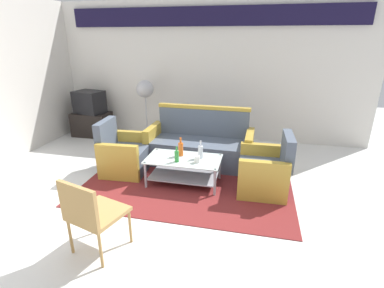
{
  "coord_description": "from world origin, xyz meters",
  "views": [
    {
      "loc": [
        1.01,
        -3.0,
        2.09
      ],
      "look_at": [
        0.16,
        0.77,
        0.65
      ],
      "focal_mm": 26.89,
      "sensor_mm": 36.0,
      "label": 1
    }
  ],
  "objects_px": {
    "armchair_left": "(124,155)",
    "pedestal_fan": "(145,92)",
    "bottle_orange": "(181,149)",
    "tv_stand": "(92,124)",
    "wicker_chair": "(91,211)",
    "bottle_green": "(177,156)",
    "television": "(89,102)",
    "bottle_clear": "(201,152)",
    "couch": "(200,146)",
    "armchair_right": "(265,172)",
    "cup": "(197,159)",
    "coffee_table": "(184,167)"
  },
  "relations": [
    {
      "from": "armchair_left",
      "to": "pedestal_fan",
      "type": "distance_m",
      "value": 1.8
    },
    {
      "from": "armchair_right",
      "to": "cup",
      "type": "xyz_separation_m",
      "value": [
        -0.96,
        -0.15,
        0.17
      ]
    },
    {
      "from": "armchair_left",
      "to": "television",
      "type": "xyz_separation_m",
      "value": [
        -1.52,
        1.58,
        0.47
      ]
    },
    {
      "from": "armchair_right",
      "to": "cup",
      "type": "height_order",
      "value": "armchair_right"
    },
    {
      "from": "coffee_table",
      "to": "pedestal_fan",
      "type": "height_order",
      "value": "pedestal_fan"
    },
    {
      "from": "armchair_right",
      "to": "television",
      "type": "height_order",
      "value": "television"
    },
    {
      "from": "couch",
      "to": "tv_stand",
      "type": "height_order",
      "value": "couch"
    },
    {
      "from": "bottle_orange",
      "to": "cup",
      "type": "relative_size",
      "value": 2.86
    },
    {
      "from": "tv_stand",
      "to": "bottle_green",
      "type": "bearing_deg",
      "value": -37.27
    },
    {
      "from": "bottle_orange",
      "to": "couch",
      "type": "bearing_deg",
      "value": 77.95
    },
    {
      "from": "coffee_table",
      "to": "bottle_green",
      "type": "distance_m",
      "value": 0.27
    },
    {
      "from": "bottle_orange",
      "to": "tv_stand",
      "type": "distance_m",
      "value": 3.03
    },
    {
      "from": "bottle_green",
      "to": "wicker_chair",
      "type": "bearing_deg",
      "value": -106.35
    },
    {
      "from": "television",
      "to": "wicker_chair",
      "type": "bearing_deg",
      "value": 133.35
    },
    {
      "from": "bottle_clear",
      "to": "wicker_chair",
      "type": "xyz_separation_m",
      "value": [
        -0.75,
        -1.73,
        -0.02
      ]
    },
    {
      "from": "armchair_left",
      "to": "cup",
      "type": "distance_m",
      "value": 1.33
    },
    {
      "from": "couch",
      "to": "bottle_clear",
      "type": "height_order",
      "value": "couch"
    },
    {
      "from": "coffee_table",
      "to": "bottle_orange",
      "type": "relative_size",
      "value": 3.84
    },
    {
      "from": "armchair_left",
      "to": "bottle_orange",
      "type": "xyz_separation_m",
      "value": [
        0.99,
        -0.1,
        0.23
      ]
    },
    {
      "from": "bottle_green",
      "to": "television",
      "type": "distance_m",
      "value": 3.17
    },
    {
      "from": "armchair_left",
      "to": "television",
      "type": "relative_size",
      "value": 1.25
    },
    {
      "from": "couch",
      "to": "tv_stand",
      "type": "relative_size",
      "value": 2.27
    },
    {
      "from": "television",
      "to": "bottle_clear",
      "type": "bearing_deg",
      "value": 161.12
    },
    {
      "from": "coffee_table",
      "to": "armchair_right",
      "type": "bearing_deg",
      "value": 2.65
    },
    {
      "from": "armchair_right",
      "to": "wicker_chair",
      "type": "relative_size",
      "value": 1.01
    },
    {
      "from": "television",
      "to": "bottle_green",
      "type": "bearing_deg",
      "value": 155.04
    },
    {
      "from": "pedestal_fan",
      "to": "armchair_left",
      "type": "bearing_deg",
      "value": -82.07
    },
    {
      "from": "bottle_orange",
      "to": "bottle_green",
      "type": "distance_m",
      "value": 0.23
    },
    {
      "from": "armchair_right",
      "to": "bottle_green",
      "type": "xyz_separation_m",
      "value": [
        -1.25,
        -0.19,
        0.21
      ]
    },
    {
      "from": "television",
      "to": "wicker_chair",
      "type": "height_order",
      "value": "television"
    },
    {
      "from": "couch",
      "to": "television",
      "type": "bearing_deg",
      "value": -18.5
    },
    {
      "from": "coffee_table",
      "to": "cup",
      "type": "xyz_separation_m",
      "value": [
        0.23,
        -0.1,
        0.19
      ]
    },
    {
      "from": "armchair_right",
      "to": "pedestal_fan",
      "type": "bearing_deg",
      "value": 52.98
    },
    {
      "from": "armchair_left",
      "to": "armchair_right",
      "type": "bearing_deg",
      "value": 83.15
    },
    {
      "from": "bottle_clear",
      "to": "armchair_right",
      "type": "bearing_deg",
      "value": -0.88
    },
    {
      "from": "wicker_chair",
      "to": "bottle_clear",
      "type": "bearing_deg",
      "value": 82.75
    },
    {
      "from": "bottle_green",
      "to": "armchair_left",
      "type": "bearing_deg",
      "value": 161.47
    },
    {
      "from": "bottle_orange",
      "to": "bottle_green",
      "type": "relative_size",
      "value": 1.25
    },
    {
      "from": "armchair_left",
      "to": "wicker_chair",
      "type": "xyz_separation_m",
      "value": [
        0.54,
        -1.85,
        0.21
      ]
    },
    {
      "from": "bottle_clear",
      "to": "bottle_green",
      "type": "xyz_separation_m",
      "value": [
        -0.31,
        -0.21,
        -0.02
      ]
    },
    {
      "from": "armchair_right",
      "to": "television",
      "type": "bearing_deg",
      "value": 64.02
    },
    {
      "from": "bottle_orange",
      "to": "wicker_chair",
      "type": "relative_size",
      "value": 0.34
    },
    {
      "from": "armchair_right",
      "to": "pedestal_fan",
      "type": "distance_m",
      "value": 3.12
    },
    {
      "from": "bottle_orange",
      "to": "bottle_clear",
      "type": "height_order",
      "value": "bottle_orange"
    },
    {
      "from": "coffee_table",
      "to": "cup",
      "type": "height_order",
      "value": "cup"
    },
    {
      "from": "bottle_clear",
      "to": "pedestal_fan",
      "type": "distance_m",
      "value": 2.38
    },
    {
      "from": "armchair_right",
      "to": "tv_stand",
      "type": "height_order",
      "value": "armchair_right"
    },
    {
      "from": "coffee_table",
      "to": "couch",
      "type": "bearing_deg",
      "value": 83.97
    },
    {
      "from": "couch",
      "to": "cup",
      "type": "relative_size",
      "value": 18.17
    },
    {
      "from": "bottle_green",
      "to": "pedestal_fan",
      "type": "height_order",
      "value": "pedestal_fan"
    }
  ]
}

